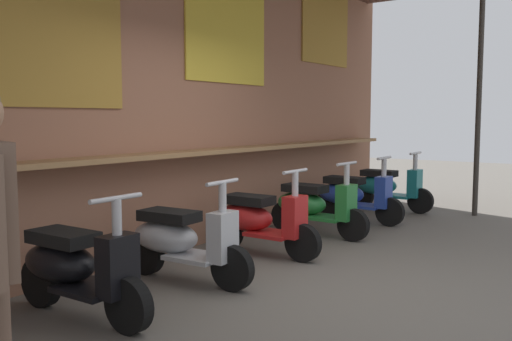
# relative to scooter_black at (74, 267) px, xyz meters

# --- Properties ---
(ground_plane) EXTENTS (30.49, 30.49, 0.00)m
(ground_plane) POSITION_rel_scooter_black_xyz_m (1.75, -1.08, -0.39)
(ground_plane) COLOR #605B54
(market_stall_facade) EXTENTS (10.89, 2.49, 3.79)m
(market_stall_facade) POSITION_rel_scooter_black_xyz_m (1.75, 0.78, 1.71)
(market_stall_facade) COLOR #8C5B44
(market_stall_facade) RESTS_ON ground_plane
(scooter_black) EXTENTS (0.46, 1.40, 0.97)m
(scooter_black) POSITION_rel_scooter_black_xyz_m (0.00, 0.00, 0.00)
(scooter_black) COLOR black
(scooter_black) RESTS_ON ground_plane
(scooter_silver) EXTENTS (0.50, 1.40, 0.97)m
(scooter_silver) POSITION_rel_scooter_black_xyz_m (1.15, -0.00, 0.00)
(scooter_silver) COLOR #B2B5BA
(scooter_silver) RESTS_ON ground_plane
(scooter_red) EXTENTS (0.46, 1.40, 0.97)m
(scooter_red) POSITION_rel_scooter_black_xyz_m (2.38, 0.00, 0.00)
(scooter_red) COLOR red
(scooter_red) RESTS_ON ground_plane
(scooter_green) EXTENTS (0.46, 1.40, 0.97)m
(scooter_green) POSITION_rel_scooter_black_xyz_m (3.61, -0.00, 0.00)
(scooter_green) COLOR #237533
(scooter_green) RESTS_ON ground_plane
(scooter_blue) EXTENTS (0.46, 1.40, 0.97)m
(scooter_blue) POSITION_rel_scooter_black_xyz_m (4.74, 0.00, 0.00)
(scooter_blue) COLOR #233D9E
(scooter_blue) RESTS_ON ground_plane
(scooter_teal) EXTENTS (0.46, 1.40, 0.97)m
(scooter_teal) POSITION_rel_scooter_black_xyz_m (6.00, 0.00, 0.00)
(scooter_teal) COLOR #197075
(scooter_teal) RESTS_ON ground_plane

